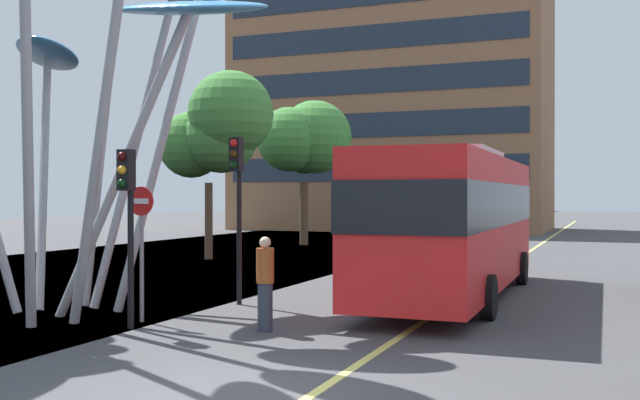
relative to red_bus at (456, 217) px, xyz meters
name	(u,v)px	position (x,y,z in m)	size (l,w,h in m)	color
ground	(185,390)	(-1.68, -10.14, -2.11)	(120.00, 240.00, 0.10)	#424244
red_bus	(456,217)	(0.00, 0.00, 0.00)	(2.90, 11.46, 3.78)	red
traffic_light_kerb_near	(127,199)	(-5.05, -6.82, 0.48)	(0.28, 0.42, 3.50)	black
traffic_light_kerb_far	(237,184)	(-4.59, -3.18, 0.81)	(0.28, 0.42, 3.99)	black
tree_pavement_near	(221,125)	(-11.07, 7.62, 3.39)	(5.02, 3.47, 7.65)	brown
tree_pavement_far	(304,139)	(-11.50, 17.27, 3.52)	(4.62, 5.05, 7.62)	brown
pedestrian	(265,284)	(-2.47, -6.03, -1.15)	(0.34, 0.34, 1.82)	#2D3342
no_entry_sign	(141,232)	(-5.31, -6.00, -0.22)	(0.60, 0.12, 2.79)	gray
backdrop_building	(394,90)	(-12.29, 37.19, 8.79)	(23.20, 12.21, 21.70)	#8E6042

